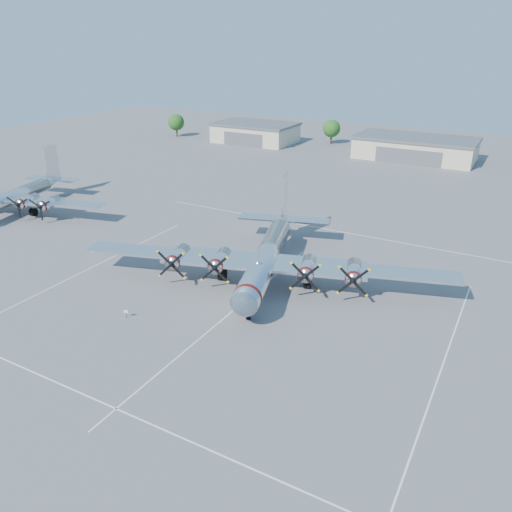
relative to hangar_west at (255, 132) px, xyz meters
The scene contains 9 objects.
ground 93.54m from the hangar_west, 61.23° to the right, with size 260.00×260.00×0.00m, color #5C5C5F.
parking_lines 95.08m from the hangar_west, 61.74° to the right, with size 60.00×50.08×0.01m.
hangar_west is the anchor object (origin of this frame).
hangar_center 45.00m from the hangar_west, ahead, with size 28.60×14.60×5.40m.
tree_far_west 25.36m from the hangar_west, behind, with size 4.80×4.80×6.64m.
tree_west 21.61m from the hangar_west, 21.89° to the left, with size 4.80×4.80×6.64m.
main_bomber_b29 88.54m from the hangar_west, 59.92° to the right, with size 44.80×30.64×9.91m, color white, non-canonical shape.
bomber_west 74.63m from the hangar_west, 94.13° to the right, with size 35.13×24.87×9.28m, color silver, non-canonical shape.
info_placard 99.38m from the hangar_west, 68.88° to the right, with size 0.46×0.22×0.92m.
Camera 1 is at (25.37, -44.42, 27.47)m, focal length 35.00 mm.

